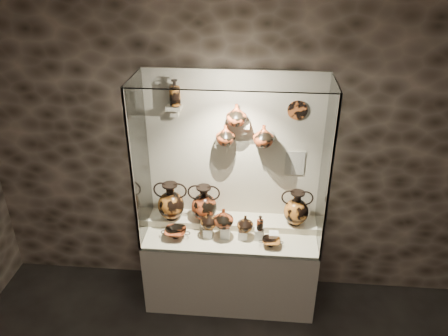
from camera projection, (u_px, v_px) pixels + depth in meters
The scene contains 36 objects.
ceiling at pixel (182, 27), 1.29m from camera, with size 5.00×5.00×0.00m, color white.
wall_back at pixel (234, 150), 4.24m from camera, with size 5.00×0.02×3.20m, color #2B231B.
plinth at pixel (230, 268), 4.52m from camera, with size 1.70×0.60×0.80m, color beige.
front_tier at pixel (231, 235), 4.33m from camera, with size 1.68×0.58×0.03m, color beige.
rear_tier at pixel (232, 222), 4.46m from camera, with size 1.70×0.25×0.10m, color beige.
back_panel at pixel (234, 150), 4.24m from camera, with size 1.70×0.03×1.60m, color beige.
glass_front at pixel (229, 181), 3.70m from camera, with size 1.70×0.01×1.60m, color white.
glass_left at pixel (140, 162), 4.02m from camera, with size 0.01×0.60×1.60m, color white.
glass_right at pixel (326, 169), 3.89m from camera, with size 0.01×0.60×1.60m, color white.
glass_top at pixel (232, 80), 3.58m from camera, with size 1.70×0.60×0.01m, color white.
frame_post_left at pixel (132, 177), 3.77m from camera, with size 0.02×0.02×1.60m, color gray.
frame_post_right at pixel (329, 186), 3.64m from camera, with size 0.02×0.02×1.60m, color gray.
pedestal_a at pixel (208, 232), 4.27m from camera, with size 0.09×0.09×0.10m, color white.
pedestal_b at pixel (225, 232), 4.25m from camera, with size 0.09×0.09×0.13m, color white.
pedestal_c at pixel (243, 234), 4.25m from camera, with size 0.09×0.09×0.09m, color white.
pedestal_d at pixel (259, 234), 4.23m from camera, with size 0.09×0.09×0.12m, color white.
pedestal_e at pixel (274, 236), 4.22m from camera, with size 0.09×0.09×0.08m, color white.
bracket_ul at pixel (174, 107), 4.00m from camera, with size 0.14×0.12×0.04m, color beige.
bracket_ca at pixel (223, 144), 4.13m from camera, with size 0.14×0.12×0.04m, color beige.
bracket_cb at pixel (244, 125), 4.02m from camera, with size 0.10×0.12×0.04m, color beige.
bracket_cc at pixel (263, 145), 4.10m from camera, with size 0.14×0.12×0.04m, color beige.
amphora_left at pixel (171, 201), 4.36m from camera, with size 0.32×0.32×0.40m, color #A85F20, non-canonical shape.
amphora_mid at pixel (204, 203), 4.34m from camera, with size 0.31×0.31×0.38m, color #AC421E, non-canonical shape.
amphora_right at pixel (296, 208), 4.28m from camera, with size 0.29×0.29×0.37m, color #A85F20, non-canonical shape.
jug_a at pixel (209, 220), 4.21m from camera, with size 0.16×0.16×0.17m, color #A85F20.
jug_b at pixel (224, 218), 4.17m from camera, with size 0.19×0.19×0.20m, color #AC421E.
jug_c at pixel (245, 223), 4.19m from camera, with size 0.16×0.16×0.16m, color #A85F20.
lekythos_small at pixel (260, 222), 4.14m from camera, with size 0.08×0.08×0.17m, color #AC421E, non-canonical shape.
kylix_left at pixel (176, 232), 4.25m from camera, with size 0.27×0.23×0.11m, color #AC421E, non-canonical shape.
kylix_right at pixel (271, 242), 4.14m from camera, with size 0.22×0.19×0.09m, color #A85F20, non-canonical shape.
lekythos_tall at pixel (175, 92), 3.91m from camera, with size 0.11×0.11×0.28m, color #A85F20, non-canonical shape.
ovoid_vase_a at pixel (225, 135), 4.04m from camera, with size 0.18×0.18×0.19m, color #AC421E.
ovoid_vase_b at pixel (237, 115), 3.93m from camera, with size 0.19×0.19×0.20m, color #AC421E.
ovoid_vase_c at pixel (264, 136), 4.00m from camera, with size 0.20×0.20×0.21m, color #AC421E.
wall_plate at pixel (297, 110), 3.96m from camera, with size 0.18×0.18×0.02m, color #B35423.
info_placard at pixel (295, 163), 4.22m from camera, with size 0.19×0.01×0.25m, color beige.
Camera 1 is at (0.24, -1.32, 3.44)m, focal length 35.00 mm.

